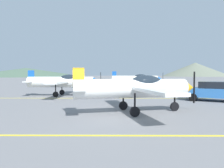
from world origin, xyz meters
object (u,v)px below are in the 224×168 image
object	(u,v)px
airplane_mid	(64,82)
car_sedan	(213,91)
airplane_far	(137,79)
airplane_near	(137,88)

from	to	relation	value
airplane_mid	car_sedan	xyz separation A→B (m)	(13.35, -3.71, -0.62)
airplane_mid	car_sedan	distance (m)	13.87
car_sedan	airplane_far	bearing A→B (deg)	109.97
airplane_near	car_sedan	world-z (taller)	airplane_near
airplane_near	airplane_mid	distance (m)	11.00
airplane_mid	car_sedan	size ratio (longest dim) A/B	1.87
airplane_mid	car_sedan	world-z (taller)	airplane_mid
airplane_near	airplane_mid	world-z (taller)	same
airplane_mid	airplane_far	size ratio (longest dim) A/B	1.00
airplane_mid	airplane_near	bearing A→B (deg)	-54.28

